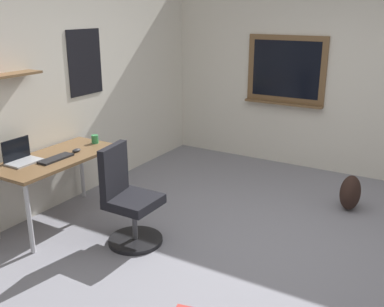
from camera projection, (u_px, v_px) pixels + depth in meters
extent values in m
plane|color=gray|center=(265.00, 248.00, 4.17)|extent=(5.20, 5.20, 0.00)
cube|color=silver|center=(65.00, 87.00, 4.95)|extent=(5.00, 0.10, 2.60)
cube|color=brown|center=(7.00, 75.00, 4.12)|extent=(0.68, 0.20, 0.02)
cube|color=black|center=(85.00, 62.00, 5.08)|extent=(0.52, 0.01, 0.74)
cube|color=silver|center=(341.00, 76.00, 5.77)|extent=(0.10, 5.00, 2.60)
cube|color=brown|center=(286.00, 69.00, 6.05)|extent=(0.04, 1.10, 0.90)
cube|color=black|center=(286.00, 69.00, 6.04)|extent=(0.01, 0.94, 0.76)
cube|color=brown|center=(283.00, 103.00, 6.16)|extent=(0.12, 1.10, 0.03)
cube|color=brown|center=(56.00, 158.00, 4.48)|extent=(1.30, 0.62, 0.03)
cylinder|color=#B7B7BC|center=(29.00, 219.00, 3.99)|extent=(0.04, 0.04, 0.69)
cylinder|color=#B7B7BC|center=(115.00, 177.00, 4.96)|extent=(0.04, 0.04, 0.69)
cylinder|color=#B7B7BC|center=(82.00, 169.00, 5.20)|extent=(0.04, 0.04, 0.69)
cylinder|color=black|center=(136.00, 240.00, 4.27)|extent=(0.52, 0.52, 0.04)
cylinder|color=#4C4C51|center=(135.00, 222.00, 4.21)|extent=(0.05, 0.05, 0.34)
cube|color=black|center=(134.00, 202.00, 4.15)|extent=(0.44, 0.44, 0.09)
cube|color=black|center=(114.00, 170.00, 4.13)|extent=(0.41, 0.13, 0.48)
cube|color=#ADAFB5|center=(24.00, 162.00, 4.29)|extent=(0.31, 0.21, 0.02)
cube|color=black|center=(16.00, 149.00, 4.30)|extent=(0.31, 0.01, 0.21)
cube|color=black|center=(56.00, 158.00, 4.38)|extent=(0.37, 0.13, 0.02)
ellipsoid|color=#262628|center=(76.00, 150.00, 4.61)|extent=(0.10, 0.06, 0.03)
cylinder|color=#338C4C|center=(95.00, 139.00, 4.90)|extent=(0.08, 0.08, 0.09)
ellipsoid|color=black|center=(350.00, 193.00, 4.92)|extent=(0.32, 0.22, 0.39)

